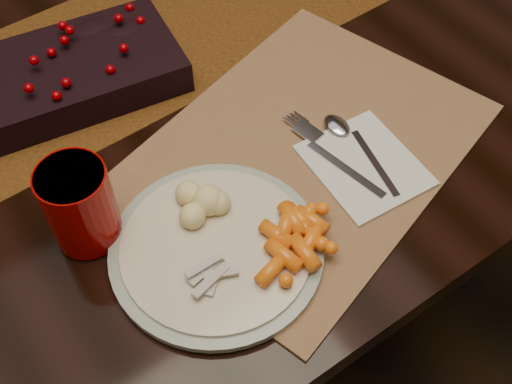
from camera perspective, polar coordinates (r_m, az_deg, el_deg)
floor at (r=1.60m, az=-6.36°, el=-10.62°), size 5.00×5.00×0.00m
dining_table at (r=1.28m, az=-7.85°, el=-3.20°), size 1.80×1.00×0.75m
table_runner at (r=1.07m, az=-10.39°, el=12.92°), size 1.60×0.38×0.00m
centerpiece at (r=0.99m, az=-16.95°, el=10.13°), size 0.36×0.23×0.07m
placemat_main at (r=0.89m, az=4.27°, el=3.78°), size 0.58×0.49×0.00m
dinner_plate at (r=0.79m, az=-3.54°, el=-5.05°), size 0.31×0.31×0.01m
baby_carrots at (r=0.77m, az=3.25°, el=-4.60°), size 0.12×0.11×0.02m
mashed_potatoes at (r=0.80m, az=-5.20°, el=-0.18°), size 0.09×0.08×0.04m
turkey_shreds at (r=0.75m, az=-4.30°, el=-7.25°), size 0.08×0.07×0.02m
napkin at (r=0.88m, az=9.60°, el=2.36°), size 0.14×0.16×0.01m
fork at (r=0.87m, az=7.11°, el=2.90°), size 0.05×0.17×0.00m
spoon at (r=0.89m, az=9.45°, el=3.62°), size 0.06×0.15×0.00m
red_cup at (r=0.79m, az=-15.40°, el=-1.15°), size 0.11×0.11×0.11m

